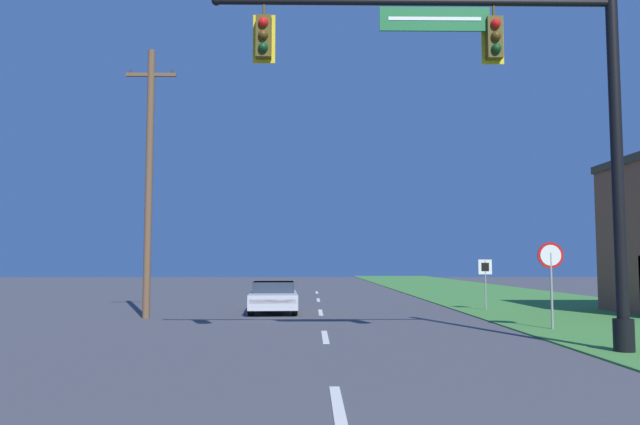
{
  "coord_description": "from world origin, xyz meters",
  "views": [
    {
      "loc": [
        -0.37,
        -2.59,
        1.96
      ],
      "look_at": [
        0.0,
        23.46,
        4.04
      ],
      "focal_mm": 35.0,
      "sensor_mm": 36.0,
      "label": 1
    }
  ],
  "objects_px": {
    "signal_mast": "(520,112)",
    "utility_pole_near": "(149,178)",
    "route_sign_post": "(485,273)",
    "car_ahead": "(273,297)",
    "stop_sign": "(551,266)"
  },
  "relations": [
    {
      "from": "car_ahead",
      "to": "route_sign_post",
      "type": "height_order",
      "value": "route_sign_post"
    },
    {
      "from": "route_sign_post",
      "to": "utility_pole_near",
      "type": "height_order",
      "value": "utility_pole_near"
    },
    {
      "from": "signal_mast",
      "to": "car_ahead",
      "type": "relative_size",
      "value": 1.97
    },
    {
      "from": "route_sign_post",
      "to": "stop_sign",
      "type": "bearing_deg",
      "value": -90.9
    },
    {
      "from": "stop_sign",
      "to": "route_sign_post",
      "type": "height_order",
      "value": "stop_sign"
    },
    {
      "from": "stop_sign",
      "to": "route_sign_post",
      "type": "bearing_deg",
      "value": 89.1
    },
    {
      "from": "signal_mast",
      "to": "car_ahead",
      "type": "distance_m",
      "value": 13.64
    },
    {
      "from": "route_sign_post",
      "to": "utility_pole_near",
      "type": "xyz_separation_m",
      "value": [
        -12.89,
        -3.29,
        3.44
      ]
    },
    {
      "from": "signal_mast",
      "to": "route_sign_post",
      "type": "height_order",
      "value": "signal_mast"
    },
    {
      "from": "stop_sign",
      "to": "utility_pole_near",
      "type": "distance_m",
      "value": 13.74
    },
    {
      "from": "signal_mast",
      "to": "utility_pole_near",
      "type": "height_order",
      "value": "utility_pole_near"
    },
    {
      "from": "car_ahead",
      "to": "utility_pole_near",
      "type": "xyz_separation_m",
      "value": [
        -4.3,
        -2.68,
        4.36
      ]
    },
    {
      "from": "utility_pole_near",
      "to": "stop_sign",
      "type": "bearing_deg",
      "value": -17.42
    },
    {
      "from": "signal_mast",
      "to": "utility_pole_near",
      "type": "xyz_separation_m",
      "value": [
        -10.42,
        8.57,
        -0.32
      ]
    },
    {
      "from": "car_ahead",
      "to": "stop_sign",
      "type": "relative_size",
      "value": 1.87
    }
  ]
}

